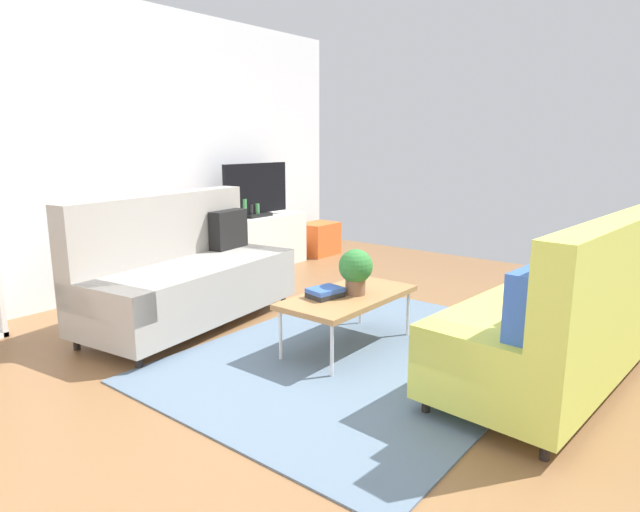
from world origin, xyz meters
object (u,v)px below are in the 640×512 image
Objects in this scene: coffee_table at (348,298)px; potted_plant at (356,269)px; tv at (256,191)px; couch_green at (559,320)px; storage_trunk at (318,239)px; couch_beige at (185,273)px; tv_console at (256,242)px; vase_1 at (227,213)px; bottle_1 at (251,211)px; bottle_0 at (244,209)px; bottle_2 at (257,210)px; vase_0 at (216,216)px; table_book_0 at (325,295)px.

potted_plant is (0.04, -0.04, 0.22)m from coffee_table.
tv reaches higher than coffee_table.
couch_green reaches higher than storage_trunk.
couch_beige is 2.10m from tv_console.
bottle_1 is (0.30, -0.09, 0.01)m from vase_1.
tv is at bearing 10.50° from bottle_1.
storage_trunk is 2.22× the size of bottle_0.
tv is 0.48m from vase_1.
tv is 2.84m from potted_plant.
potted_plant is 2.10× the size of bottle_2.
bottle_0 reaches higher than bottle_1.
potted_plant is (-1.40, -2.47, 0.29)m from tv_console.
couch_beige is 1.66m from vase_0.
storage_trunk is 2.17× the size of table_book_0.
vase_1 reaches higher than storage_trunk.
couch_green is at bearing -106.93° from tv.
vase_1 is at bearing 0.00° from vase_0.
couch_beige is 5.83× the size of potted_plant.
table_book_0 is 1.82× the size of vase_0.
tv_console is 1.11m from storage_trunk.
bottle_0 is at bearing 177.39° from storage_trunk.
storage_trunk is (2.54, 2.33, -0.17)m from coffee_table.
vase_0 is at bearing 171.01° from bottle_2.
vase_0 is at bearing 166.09° from bottle_0.
potted_plant reaches higher than tv_console.
couch_beige is 3.08m from storage_trunk.
tv_console is 5.83× the size of table_book_0.
storage_trunk is 1.52× the size of potted_plant.
table_book_0 is at bearing 148.21° from potted_plant.
couch_green is 3.94m from bottle_0.
tv is at bearing -159.33° from couch_beige.
couch_beige is 2.92m from couch_green.
couch_beige is at bearing 106.58° from potted_plant.
tv is (0.00, -0.02, 0.63)m from tv_console.
couch_green reaches higher than vase_0.
couch_beige reaches higher than bottle_0.
tv_console is at bearing 60.33° from potted_plant.
potted_plant is (-1.40, -2.45, -0.34)m from tv.
vase_0 is at bearing 174.90° from storage_trunk.
storage_trunk is 3.95× the size of vase_0.
tv_console is at bearing -158.85° from couch_beige.
couch_beige is 8.52× the size of bottle_0.
couch_green is 3.98m from vase_1.
bottle_2 reaches higher than vase_1.
vase_0 is at bearing 85.73° from couch_green.
bottle_1 is at bearing 60.80° from coffee_table.
bottle_2 is at bearing 55.17° from table_book_0.
tv is at bearing 55.22° from table_book_0.
bottle_0 reaches higher than coffee_table.
storage_trunk is at bearing 63.12° from couch_green.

